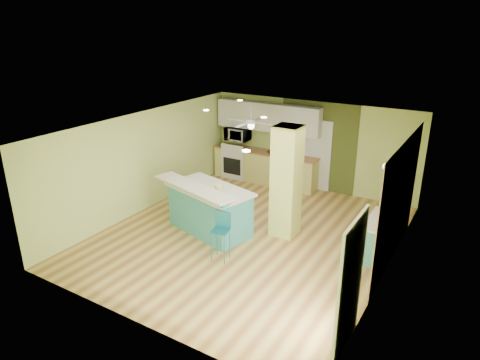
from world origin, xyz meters
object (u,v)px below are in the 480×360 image
Objects in this scene: side_counter at (379,237)px; fruit_bowl at (272,153)px; bar_stool at (222,228)px; peninsula at (209,208)px; canister at (218,189)px.

fruit_bowl is (-3.74, 2.50, 0.57)m from side_counter.
bar_stool is 0.81× the size of side_counter.
fruit_bowl is (-0.16, 3.40, 0.41)m from peninsula.
peninsula is 3.43m from fruit_bowl.
peninsula is 3.70m from side_counter.
canister reaches higher than side_counter.
bar_stool is 5.31× the size of canister.
peninsula reaches higher than bar_stool.
bar_stool is at bearing -75.83° from fruit_bowl.
side_counter is at bearing -33.76° from fruit_bowl.
fruit_bowl is (-1.08, 4.27, 0.30)m from bar_stool.
peninsula is 8.62× the size of fruit_bowl.
fruit_bowl reaches higher than side_counter.
peninsula is 1.90× the size of side_counter.
bar_stool is 1.07m from canister.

